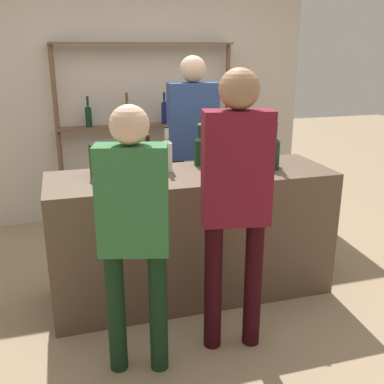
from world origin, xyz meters
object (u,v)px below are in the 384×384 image
counter_bottle_3 (167,154)px  customer_left (133,223)px  counter_bottle_4 (271,147)px  ice_bucket (105,159)px  server_behind_counter (193,137)px  counter_bottle_2 (200,149)px  customer_center (236,190)px  counter_bottle_0 (274,152)px  counter_bottle_1 (148,163)px

counter_bottle_3 → customer_left: customer_left is taller
counter_bottle_4 → ice_bucket: size_ratio=1.43×
server_behind_counter → counter_bottle_2: bearing=-10.2°
counter_bottle_4 → ice_bucket: counter_bottle_4 is taller
ice_bucket → server_behind_counter: size_ratio=0.13×
server_behind_counter → ice_bucket: bearing=-47.6°
counter_bottle_3 → counter_bottle_4: 0.84m
counter_bottle_2 → counter_bottle_3: bearing=-160.4°
counter_bottle_4 → customer_center: bearing=-126.9°
counter_bottle_0 → counter_bottle_4: 0.17m
counter_bottle_0 → counter_bottle_2: size_ratio=1.11×
counter_bottle_0 → customer_center: size_ratio=0.21×
counter_bottle_0 → counter_bottle_1: bearing=-179.7°
counter_bottle_1 → counter_bottle_2: (0.46, 0.28, 0.01)m
counter_bottle_3 → customer_left: bearing=-114.3°
server_behind_counter → customer_left: bearing=-24.8°
customer_center → counter_bottle_1: bearing=41.7°
ice_bucket → customer_center: size_ratio=0.14×
counter_bottle_2 → counter_bottle_3: 0.30m
counter_bottle_2 → ice_bucket: size_ratio=1.37×
counter_bottle_2 → counter_bottle_1: bearing=-148.6°
counter_bottle_0 → counter_bottle_1: 0.96m
customer_left → counter_bottle_2: bearing=-19.8°
counter_bottle_1 → counter_bottle_2: 0.54m
counter_bottle_1 → server_behind_counter: (0.61, 0.96, -0.03)m
counter_bottle_3 → counter_bottle_1: bearing=-134.2°
customer_center → ice_bucket: bearing=48.5°
counter_bottle_4 → customer_center: size_ratio=0.19×
counter_bottle_3 → server_behind_counter: 0.89m
counter_bottle_1 → customer_center: size_ratio=0.18×
counter_bottle_1 → customer_center: customer_center is taller
counter_bottle_1 → server_behind_counter: bearing=57.8°
customer_center → server_behind_counter: bearing=2.8°
counter_bottle_1 → ice_bucket: size_ratio=1.34×
counter_bottle_0 → server_behind_counter: size_ratio=0.20×
customer_left → counter_bottle_3: bearing=-9.3°
server_behind_counter → counter_bottle_1: bearing=-30.5°
customer_left → ice_bucket: bearing=18.1°
ice_bucket → customer_left: 0.92m
counter_bottle_4 → customer_left: customer_left is taller
counter_bottle_0 → counter_bottle_4: size_ratio=1.06×
counter_bottle_0 → counter_bottle_2: 0.57m
counter_bottle_4 → server_behind_counter: size_ratio=0.19×
counter_bottle_3 → ice_bucket: counter_bottle_3 is taller
counter_bottle_4 → ice_bucket: (-1.29, 0.03, -0.01)m
server_behind_counter → customer_left: size_ratio=1.13×
counter_bottle_3 → server_behind_counter: server_behind_counter is taller
ice_bucket → customer_left: bearing=-86.8°
counter_bottle_1 → counter_bottle_4: bearing=9.6°
server_behind_counter → customer_left: server_behind_counter is taller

